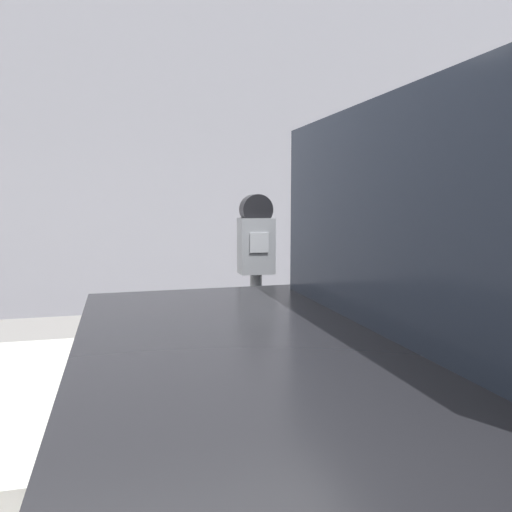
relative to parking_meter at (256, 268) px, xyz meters
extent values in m
cube|color=#ADAAA3|center=(-0.36, 1.09, -1.08)|extent=(24.00, 2.80, 0.14)
cube|color=gray|center=(-0.36, 4.33, 1.42)|extent=(24.00, 0.30, 5.14)
cylinder|color=slate|center=(0.00, 0.00, -0.52)|extent=(0.07, 0.07, 0.98)
cube|color=slate|center=(0.00, 0.00, 0.13)|extent=(0.20, 0.15, 0.33)
cube|color=gray|center=(0.00, -0.08, 0.16)|extent=(0.11, 0.01, 0.11)
cylinder|color=black|center=(0.00, 0.00, 0.34)|extent=(0.18, 0.12, 0.18)
cylinder|color=black|center=(0.02, -0.50, -0.83)|extent=(0.64, 0.23, 0.64)
camera|label=1|loc=(-0.71, -2.83, 0.40)|focal=35.00mm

